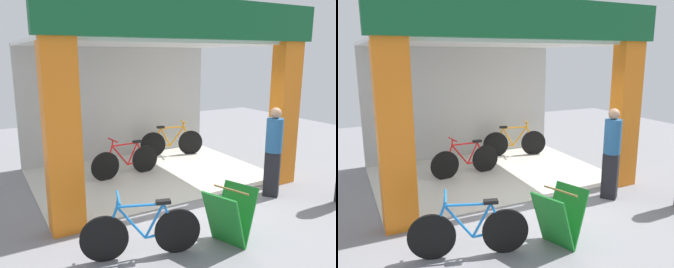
% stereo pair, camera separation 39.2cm
% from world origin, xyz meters
% --- Properties ---
extents(ground_plane, '(18.32, 18.32, 0.00)m').
position_xyz_m(ground_plane, '(0.00, 0.00, 0.00)').
color(ground_plane, gray).
rests_on(ground_plane, ground).
extents(shop_facade, '(5.36, 3.92, 3.67)m').
position_xyz_m(shop_facade, '(0.00, 1.79, 1.96)').
color(shop_facade, beige).
rests_on(shop_facade, ground).
extents(bicycle_inside_0, '(1.69, 0.59, 0.96)m').
position_xyz_m(bicycle_inside_0, '(1.25, 2.94, 0.38)').
color(bicycle_inside_0, black).
rests_on(bicycle_inside_0, ground).
extents(bicycle_inside_1, '(1.67, 0.46, 0.92)m').
position_xyz_m(bicycle_inside_1, '(-0.52, 1.94, 0.37)').
color(bicycle_inside_1, black).
rests_on(bicycle_inside_1, ground).
extents(bicycle_parked_0, '(1.61, 0.56, 0.92)m').
position_xyz_m(bicycle_parked_0, '(-1.60, -1.25, 0.37)').
color(bicycle_parked_0, black).
rests_on(bicycle_parked_0, ground).
extents(sandwich_board_sign, '(0.82, 0.76, 0.86)m').
position_xyz_m(sandwich_board_sign, '(-0.33, -1.55, 0.43)').
color(sandwich_board_sign, '#197226').
rests_on(sandwich_board_sign, ground).
extents(pedestrian_0, '(0.45, 0.45, 1.77)m').
position_xyz_m(pedestrian_0, '(1.57, -0.49, 0.91)').
color(pedestrian_0, black).
rests_on(pedestrian_0, ground).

